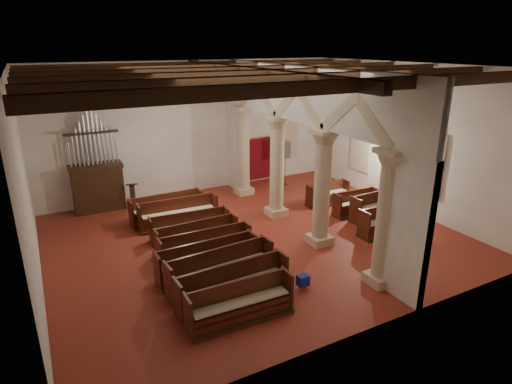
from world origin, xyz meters
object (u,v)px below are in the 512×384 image
(lectern, at_px, (133,198))
(nave_pew_0, at_px, (240,308))
(aisle_pew_0, at_px, (384,225))
(pipe_organ, at_px, (97,179))
(processional_banner, at_px, (285,169))

(lectern, height_order, nave_pew_0, lectern)
(nave_pew_0, relative_size, aisle_pew_0, 1.37)
(pipe_organ, bearing_deg, processional_banner, -5.10)
(pipe_organ, bearing_deg, lectern, -22.84)
(pipe_organ, xyz_separation_m, lectern, (1.28, -0.54, -0.87))
(pipe_organ, height_order, nave_pew_0, pipe_organ)
(lectern, bearing_deg, pipe_organ, 168.20)
(pipe_organ, xyz_separation_m, nave_pew_0, (1.89, -9.68, -1.02))
(pipe_organ, xyz_separation_m, processional_banner, (8.70, -0.78, -0.57))
(nave_pew_0, xyz_separation_m, aisle_pew_0, (6.97, 2.19, 0.01))
(lectern, distance_m, processional_banner, 7.44)
(aisle_pew_0, bearing_deg, pipe_organ, 140.71)
(processional_banner, bearing_deg, pipe_organ, -175.80)
(pipe_organ, relative_size, processional_banner, 1.86)
(lectern, bearing_deg, aisle_pew_0, -31.49)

